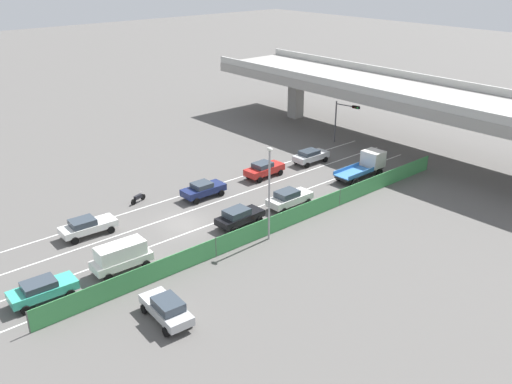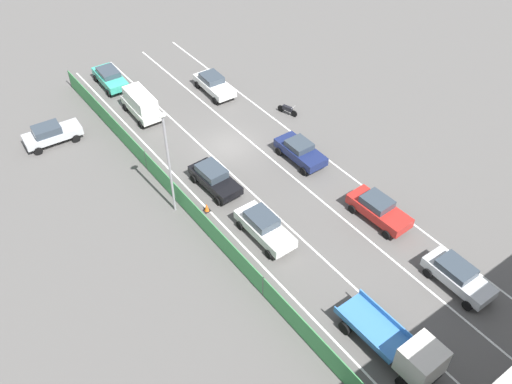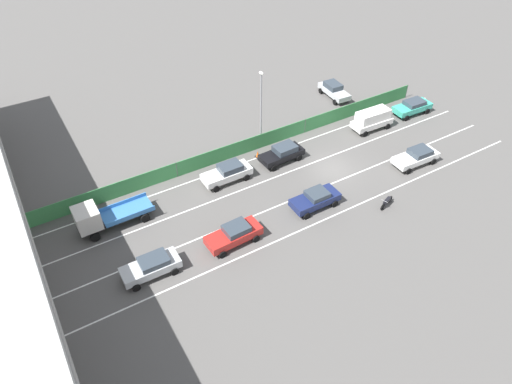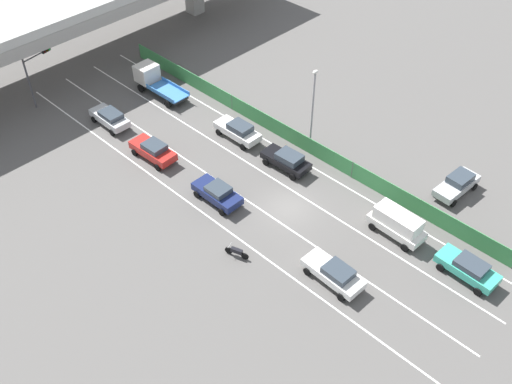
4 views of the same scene
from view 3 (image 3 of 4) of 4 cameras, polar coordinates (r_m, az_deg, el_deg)
ground_plane at (r=45.53m, az=9.31°, el=2.81°), size 300.00×300.00×0.00m
lane_line_left_edge at (r=39.55m, az=7.19°, el=-3.90°), size 0.14×47.90×0.01m
lane_line_mid_left at (r=41.55m, az=4.34°, el=-1.01°), size 0.14×47.90×0.01m
lane_line_mid_right at (r=43.74m, az=1.77°, el=1.60°), size 0.14×47.90×0.01m
lane_line_right_edge at (r=46.09m, az=-0.55°, el=3.95°), size 0.14×47.90×0.01m
green_fence at (r=46.53m, az=-1.38°, el=5.58°), size 0.10×44.00×1.63m
car_sedan_silver at (r=35.80m, az=-12.67°, el=-8.81°), size 2.00×4.40×1.58m
car_van_white at (r=51.54m, az=14.02°, el=8.67°), size 2.13×4.54×2.18m
car_sedan_red at (r=37.17m, az=-2.69°, el=-5.15°), size 2.14×4.62×1.69m
car_taxi_teal at (r=55.73m, az=18.59°, el=9.87°), size 2.16×4.56×1.56m
car_sedan_black at (r=45.51m, az=3.26°, el=4.77°), size 2.13×4.51×1.66m
car_sedan_white at (r=47.66m, az=19.01°, el=4.14°), size 2.20×4.73×1.57m
car_hatchback_white at (r=43.07m, az=-3.49°, el=2.40°), size 1.98×4.67×1.71m
car_sedan_navy at (r=40.58m, az=7.27°, el=-0.82°), size 2.04×4.39×1.59m
flatbed_truck_blue at (r=40.00m, az=-18.52°, el=-2.92°), size 2.40×6.25×2.58m
motorcycle at (r=42.17m, az=15.68°, el=-1.15°), size 0.82×1.88×0.93m
parked_wagon_silver at (r=56.93m, az=9.49°, el=12.20°), size 4.55×2.19×1.67m
traffic_light at (r=31.99m, az=-25.73°, el=-13.15°), size 3.27×0.81×5.27m
street_lamp at (r=45.71m, az=0.62°, el=10.83°), size 0.60×0.36×8.06m
traffic_cone at (r=46.32m, az=0.20°, el=4.65°), size 0.47×0.47×0.68m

